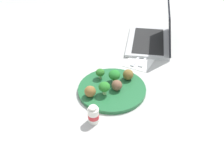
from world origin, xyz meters
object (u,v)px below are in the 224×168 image
object	(u,v)px
broccoli_floret_far_rim	(114,75)
fork	(144,61)
broccoli_floret_near_rim	(100,73)
meatball_front_right	(90,91)
plate	(112,89)
meatball_front_left	(128,75)
knife	(137,59)
napkin	(141,60)
meatball_center	(117,85)
laptop	(154,37)
yogurt_bottle	(93,115)
broccoli_floret_back_right	(104,87)

from	to	relation	value
broccoli_floret_far_rim	fork	world-z (taller)	broccoli_floret_far_rim
broccoli_floret_far_rim	broccoli_floret_near_rim	bearing A→B (deg)	-83.83
meatball_front_right	plate	bearing A→B (deg)	148.24
broccoli_floret_far_rim	meatball_front_left	xyz separation A→B (m)	(-0.04, 0.04, -0.01)
meatball_front_right	knife	bearing A→B (deg)	171.90
knife	napkin	bearing A→B (deg)	112.89
broccoli_floret_near_rim	napkin	world-z (taller)	broccoli_floret_near_rim
meatball_center	plate	bearing A→B (deg)	-80.21
meatball_front_right	knife	world-z (taller)	meatball_front_right
meatball_center	laptop	bearing A→B (deg)	-178.72
broccoli_floret_near_rim	laptop	bearing A→B (deg)	168.02
laptop	meatball_center	bearing A→B (deg)	1.28
yogurt_bottle	laptop	size ratio (longest dim) A/B	0.19
meatball_front_right	laptop	size ratio (longest dim) A/B	0.12
broccoli_floret_far_rim	meatball_front_right	size ratio (longest dim) A/B	1.19
broccoli_floret_near_rim	yogurt_bottle	distance (m)	0.24
napkin	knife	world-z (taller)	knife
plate	meatball_center	bearing A→B (deg)	99.79
yogurt_bottle	meatball_front_left	bearing A→B (deg)	178.00
meatball_front_left	knife	world-z (taller)	meatball_front_left
meatball_front_right	fork	bearing A→B (deg)	166.12
plate	laptop	distance (m)	0.45
meatball_front_left	meatball_front_right	bearing A→B (deg)	-26.31
yogurt_bottle	broccoli_floret_back_right	bearing A→B (deg)	-167.00
meatball_front_left	meatball_center	size ratio (longest dim) A/B	1.05
broccoli_floret_back_right	broccoli_floret_far_rim	distance (m)	0.09
broccoli_floret_far_rim	napkin	size ratio (longest dim) A/B	0.32
meatball_center	napkin	world-z (taller)	meatball_center
plate	broccoli_floret_back_right	world-z (taller)	broccoli_floret_back_right
broccoli_floret_far_rim	laptop	size ratio (longest dim) A/B	0.14
meatball_front_left	knife	bearing A→B (deg)	-168.84
broccoli_floret_back_right	knife	bearing A→B (deg)	178.91
plate	meatball_front_right	world-z (taller)	meatball_front_right
meatball_center	laptop	world-z (taller)	laptop
plate	meatball_front_right	distance (m)	0.10
broccoli_floret_near_rim	napkin	size ratio (longest dim) A/B	0.26
broccoli_floret_near_rim	meatball_front_left	xyz separation A→B (m)	(-0.05, 0.11, -0.01)
plate	fork	distance (m)	0.26
fork	knife	size ratio (longest dim) A/B	0.83
fork	knife	distance (m)	0.04
plate	broccoli_floret_back_right	distance (m)	0.06
broccoli_floret_near_rim	fork	xyz separation A→B (m)	(-0.23, 0.11, -0.04)
broccoli_floret_far_rim	yogurt_bottle	distance (m)	0.23
meatball_front_left	meatball_front_right	size ratio (longest dim) A/B	1.01
broccoli_floret_near_rim	knife	world-z (taller)	broccoli_floret_near_rim
broccoli_floret_near_rim	broccoli_floret_back_right	size ratio (longest dim) A/B	0.81
meatball_front_right	knife	size ratio (longest dim) A/B	0.31
plate	yogurt_bottle	xyz separation A→B (m)	(0.18, 0.02, 0.02)
meatball_front_right	knife	xyz separation A→B (m)	(-0.35, 0.05, -0.03)
broccoli_floret_back_right	laptop	size ratio (longest dim) A/B	0.15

